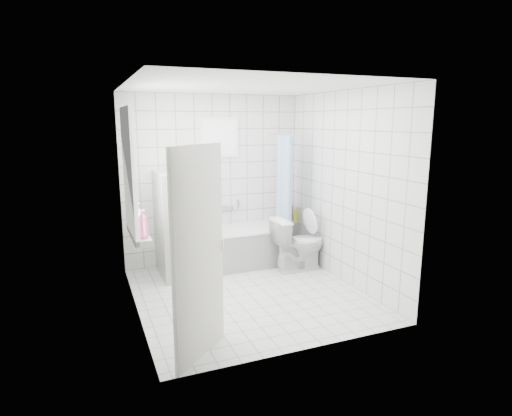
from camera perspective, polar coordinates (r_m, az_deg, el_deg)
name	(u,v)px	position (r m, az deg, el deg)	size (l,w,h in m)	color
ground	(249,294)	(5.66, -0.98, -11.33)	(3.00, 3.00, 0.00)	white
ceiling	(248,86)	(5.23, -1.08, 15.93)	(3.00, 3.00, 0.00)	white
wall_back	(214,180)	(6.70, -5.68, 3.76)	(2.80, 0.02, 2.60)	white
wall_front	(307,221)	(3.96, 6.86, -1.67)	(2.80, 0.02, 2.60)	white
wall_left	(132,203)	(4.97, -16.26, 0.65)	(0.02, 3.00, 2.60)	white
wall_right	(344,188)	(5.94, 11.69, 2.58)	(0.02, 3.00, 2.60)	white
window_left	(131,173)	(5.22, -16.31, 4.49)	(0.01, 0.90, 1.40)	white
window_back	(220,138)	(6.63, -4.84, 9.34)	(0.50, 0.01, 0.50)	white
window_sill	(139,234)	(5.36, -15.39, -3.34)	(0.18, 1.02, 0.08)	white
door	(199,255)	(3.95, -7.63, -6.21)	(0.04, 0.80, 2.00)	silver
bathtub	(228,248)	(6.59, -3.71, -5.33)	(1.81, 0.77, 0.58)	white
partition_wall	(164,225)	(6.19, -12.18, -2.26)	(0.15, 0.85, 1.50)	white
tiled_ledge	(290,237)	(7.26, 4.51, -3.88)	(0.40, 0.24, 0.55)	white
toilet	(299,244)	(6.43, 5.74, -4.73)	(0.45, 0.79, 0.81)	white
curtain_rod	(280,134)	(6.60, 3.25, 9.79)	(0.02, 0.02, 0.80)	silver
shower_curtain	(283,194)	(6.58, 3.65, 1.89)	(0.14, 0.48, 1.78)	#4183C1
tub_faucet	(227,208)	(6.79, -3.87, 0.05)	(0.18, 0.06, 0.06)	silver
sill_bottles	(140,221)	(5.23, -15.25, -1.70)	(0.17, 0.81, 0.33)	#2ED2CC
ledge_bottles	(292,215)	(7.13, 4.79, -0.90)	(0.18, 0.20, 0.25)	#16853E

